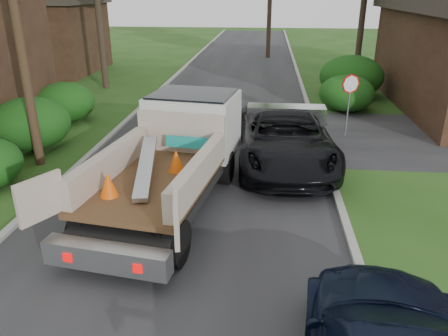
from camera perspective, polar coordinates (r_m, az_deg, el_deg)
ground at (r=9.91m, az=-7.18°, el=-11.41°), size 120.00×120.00×0.00m
road at (r=18.92m, az=-0.72°, el=5.62°), size 8.00×90.00×0.02m
curb_left at (r=19.76m, az=-12.68°, el=5.98°), size 0.20×90.00×0.12m
curb_right at (r=18.91m, az=11.78°, el=5.31°), size 0.20×90.00×0.12m
stop_sign at (r=17.69m, az=16.11°, el=9.49°), size 0.71×0.32×2.48m
utility_pole at (r=14.98m, az=-25.90°, el=19.18°), size 2.42×1.25×10.00m
house_left_far at (r=33.85m, az=-22.67°, el=16.72°), size 7.56×7.56×6.00m
hedge_left_b at (r=17.41m, az=-23.98°, el=5.35°), size 2.86×2.86×1.87m
hedge_left_c at (r=20.57m, az=-20.12°, el=8.07°), size 2.60×2.60×1.70m
hedge_right_a at (r=21.83m, az=15.70°, el=9.38°), size 2.60×2.60×1.70m
hedge_right_b at (r=24.80m, az=16.29°, el=11.42°), size 3.38×3.38×2.21m
flatbed_truck at (r=12.17m, az=-5.84°, el=2.90°), size 3.88×7.32×2.65m
black_pickup at (r=14.62m, az=8.02°, el=3.99°), size 3.34×6.69×1.82m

